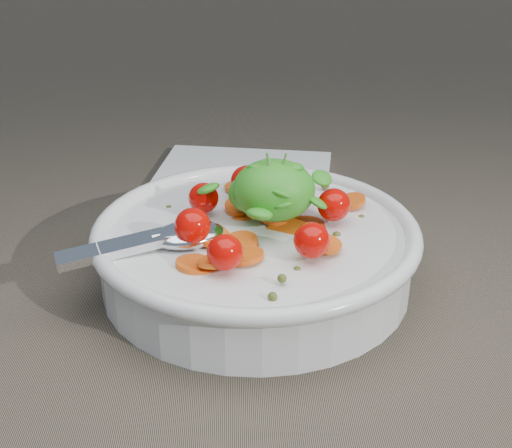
{
  "coord_description": "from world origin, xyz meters",
  "views": [
    {
      "loc": [
        -0.01,
        -0.5,
        0.3
      ],
      "look_at": [
        0.01,
        -0.0,
        0.05
      ],
      "focal_mm": 50.0,
      "sensor_mm": 36.0,
      "label": 1
    }
  ],
  "objects": [
    {
      "name": "napkin",
      "position": [
        -0.0,
        0.21,
        0.0
      ],
      "size": [
        0.21,
        0.19,
        0.01
      ],
      "primitive_type": "cube",
      "rotation": [
        0.0,
        0.0,
        -0.16
      ],
      "color": "white",
      "rests_on": "ground"
    },
    {
      "name": "bowl",
      "position": [
        0.01,
        -0.0,
        0.03
      ],
      "size": [
        0.28,
        0.26,
        0.11
      ],
      "color": "silver",
      "rests_on": "ground"
    },
    {
      "name": "ground",
      "position": [
        0.0,
        0.0,
        0.0
      ],
      "size": [
        6.0,
        6.0,
        0.0
      ],
      "primitive_type": "plane",
      "color": "brown",
      "rests_on": "ground"
    }
  ]
}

